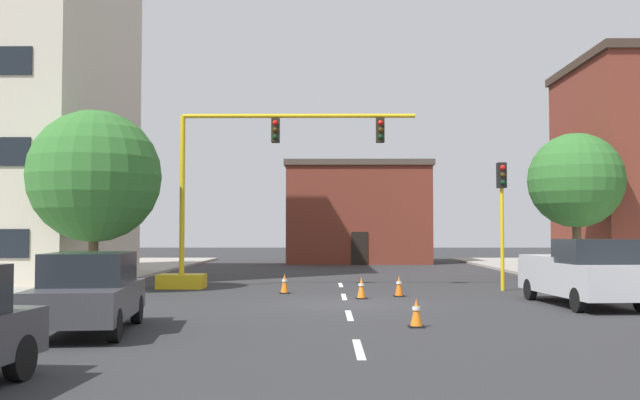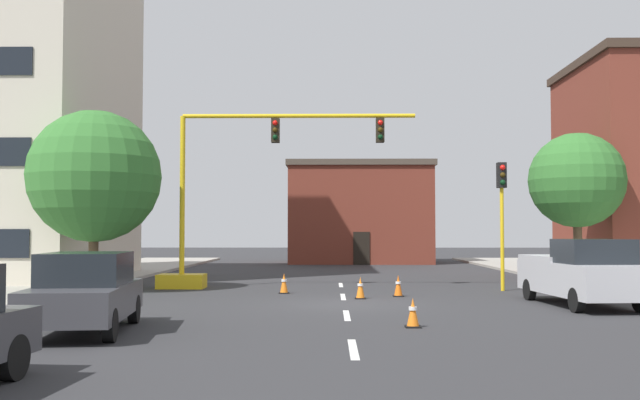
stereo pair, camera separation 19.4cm
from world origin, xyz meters
The scene contains 18 objects.
ground_plane centered at (0.00, 0.00, 0.00)m, with size 160.00×160.00×0.00m, color #2D2D30.
sidewalk_left centered at (-12.23, 8.00, 0.07)m, with size 6.00×56.00×0.14m, color #9E998E.
sidewalk_right centered at (12.23, 8.00, 0.07)m, with size 6.00×56.00×0.14m, color #9E998E.
lane_stripe_seg_1 centered at (0.00, -8.50, 0.00)m, with size 0.16×2.40×0.01m, color silver.
lane_stripe_seg_2 centered at (0.00, -3.00, 0.00)m, with size 0.16×2.40×0.01m, color silver.
lane_stripe_seg_3 centered at (0.00, 2.50, 0.00)m, with size 0.16×2.40×0.01m, color silver.
lane_stripe_seg_4 centered at (0.00, 8.00, 0.00)m, with size 0.16×2.40×0.01m, color silver.
building_brick_center centered at (1.64, 30.00, 3.56)m, with size 10.16×7.34×7.09m.
traffic_signal_gantry centered at (-4.90, 6.18, 2.30)m, with size 10.02×1.20×6.83m.
traffic_light_pole_right centered at (6.01, 5.14, 3.53)m, with size 0.32×0.47×4.80m.
tree_left_near centered at (-9.19, 4.59, 4.25)m, with size 4.90×4.90×6.71m.
tree_right_mid centered at (9.99, 8.63, 4.37)m, with size 4.01×4.01×6.39m.
pickup_truck_silver centered at (7.02, -0.44, 0.97)m, with size 2.40×5.54×1.99m.
sedan_dark_gray_near_left centered at (-5.81, -6.29, 0.89)m, with size 2.34×4.68×1.74m.
traffic_cone_roadside_a centered at (-2.08, 3.81, 0.36)m, with size 0.36×0.36×0.73m.
traffic_cone_roadside_b centered at (0.55, 1.77, 0.35)m, with size 0.36×0.36×0.72m.
traffic_cone_roadside_c centered at (1.47, -5.39, 0.33)m, with size 0.36×0.36×0.68m.
traffic_cone_roadside_d centered at (1.88, 2.63, 0.36)m, with size 0.36×0.36×0.73m.
Camera 2 is at (-0.43, -22.28, 2.20)m, focal length 41.00 mm.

